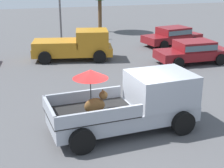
# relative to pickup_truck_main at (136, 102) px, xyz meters

# --- Properties ---
(ground_plane) EXTENTS (80.00, 80.00, 0.00)m
(ground_plane) POSITION_rel_pickup_truck_main_xyz_m (-0.44, -0.03, -0.96)
(ground_plane) COLOR #4C4C4F
(pickup_truck_main) EXTENTS (5.17, 2.53, 2.31)m
(pickup_truck_main) POSITION_rel_pickup_truck_main_xyz_m (0.00, 0.00, 0.00)
(pickup_truck_main) COLOR black
(pickup_truck_main) RESTS_ON ground
(pickup_truck_red) EXTENTS (5.06, 2.91, 1.80)m
(pickup_truck_red) POSITION_rel_pickup_truck_main_xyz_m (-0.13, 9.93, -0.09)
(pickup_truck_red) COLOR black
(pickup_truck_red) RESTS_ON ground
(parked_sedan_near) EXTENTS (4.31, 1.99, 1.33)m
(parked_sedan_near) POSITION_rel_pickup_truck_main_xyz_m (6.30, 7.08, -0.22)
(parked_sedan_near) COLOR black
(parked_sedan_near) RESTS_ON ground
(parked_sedan_far) EXTENTS (4.55, 2.58, 1.33)m
(parked_sedan_far) POSITION_rel_pickup_truck_main_xyz_m (7.35, 11.82, -0.22)
(parked_sedan_far) COLOR black
(parked_sedan_far) RESTS_ON ground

